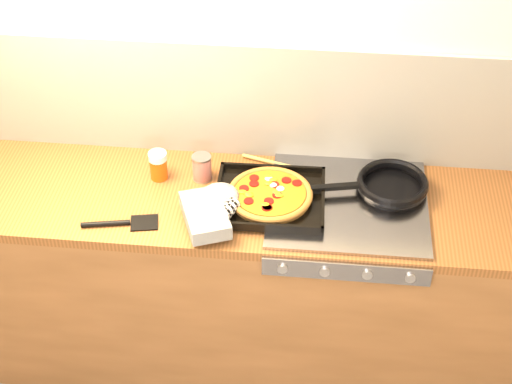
# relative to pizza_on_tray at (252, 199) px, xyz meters

# --- Properties ---
(room_shell) EXTENTS (3.20, 3.20, 3.20)m
(room_shell) POSITION_rel_pizza_on_tray_xyz_m (-0.09, 0.35, 0.21)
(room_shell) COLOR white
(room_shell) RESTS_ON ground
(counter_run) EXTENTS (3.20, 0.62, 0.90)m
(counter_run) POSITION_rel_pizza_on_tray_xyz_m (-0.09, 0.06, -0.49)
(counter_run) COLOR #935E38
(counter_run) RESTS_ON ground
(stovetop) EXTENTS (0.60, 0.56, 0.02)m
(stovetop) POSITION_rel_pizza_on_tray_xyz_m (0.36, 0.06, -0.04)
(stovetop) COLOR gray
(stovetop) RESTS_ON counter_run
(pizza_on_tray) EXTENTS (0.55, 0.48, 0.07)m
(pizza_on_tray) POSITION_rel_pizza_on_tray_xyz_m (0.00, 0.00, 0.00)
(pizza_on_tray) COLOR black
(pizza_on_tray) RESTS_ON stovetop
(frying_pan) EXTENTS (0.48, 0.33, 0.05)m
(frying_pan) POSITION_rel_pizza_on_tray_xyz_m (0.52, 0.15, -0.00)
(frying_pan) COLOR black
(frying_pan) RESTS_ON stovetop
(tomato_can) EXTENTS (0.09, 0.09, 0.11)m
(tomato_can) POSITION_rel_pizza_on_tray_xyz_m (-0.22, 0.16, 0.01)
(tomato_can) COLOR maroon
(tomato_can) RESTS_ON counter_run
(juice_glass) EXTENTS (0.08, 0.08, 0.12)m
(juice_glass) POSITION_rel_pizza_on_tray_xyz_m (-0.39, 0.15, 0.02)
(juice_glass) COLOR #DB490C
(juice_glass) RESTS_ON counter_run
(wooden_spoon) EXTENTS (0.29, 0.12, 0.02)m
(wooden_spoon) POSITION_rel_pizza_on_tray_xyz_m (0.10, 0.27, -0.03)
(wooden_spoon) COLOR #B0904A
(wooden_spoon) RESTS_ON counter_run
(black_spatula) EXTENTS (0.29, 0.10, 0.02)m
(black_spatula) POSITION_rel_pizza_on_tray_xyz_m (-0.47, -0.14, -0.04)
(black_spatula) COLOR black
(black_spatula) RESTS_ON counter_run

